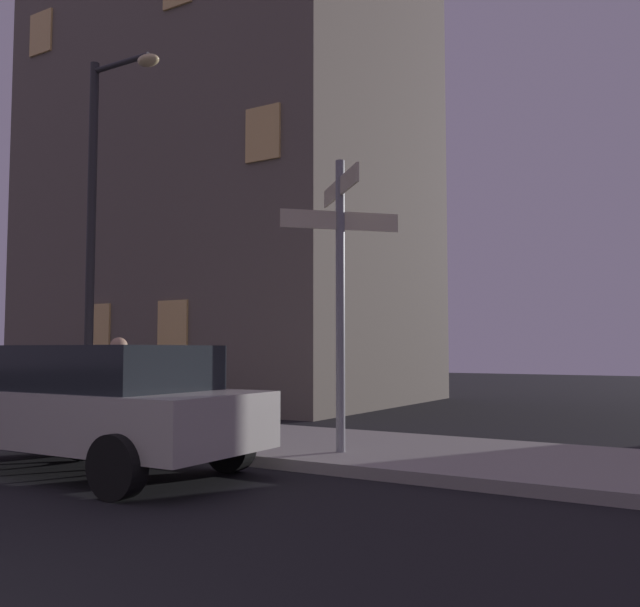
% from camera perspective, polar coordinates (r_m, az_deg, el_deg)
% --- Properties ---
extents(sidewalk_kerb, '(40.00, 3.11, 0.14)m').
position_cam_1_polar(sidewalk_kerb, '(9.40, 6.10, -12.32)').
color(sidewalk_kerb, '#9E9991').
rests_on(sidewalk_kerb, ground_plane).
extents(signpost, '(1.15, 1.15, 3.81)m').
position_cam_1_polar(signpost, '(8.90, 1.71, 2.46)').
color(signpost, gray).
rests_on(signpost, sidewalk_kerb).
extents(street_lamp, '(1.65, 0.28, 6.53)m').
position_cam_1_polar(street_lamp, '(12.86, -17.99, 7.61)').
color(street_lamp, '#2D2D30').
rests_on(street_lamp, sidewalk_kerb).
extents(car_near_right, '(4.34, 2.01, 1.50)m').
position_cam_1_polar(car_near_right, '(8.56, -18.25, -8.07)').
color(car_near_right, beige).
rests_on(car_near_right, ground_plane).
extents(cyclist, '(1.82, 0.36, 1.61)m').
position_cam_1_polar(cyclist, '(9.13, -16.82, -8.15)').
color(cyclist, black).
rests_on(cyclist, ground_plane).
extents(building_left_block, '(10.20, 7.84, 19.56)m').
position_cam_1_polar(building_left_block, '(21.63, -7.01, 18.80)').
color(building_left_block, '#6B6056').
rests_on(building_left_block, ground_plane).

